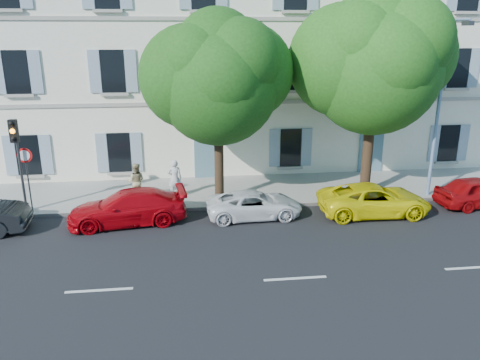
{
  "coord_description": "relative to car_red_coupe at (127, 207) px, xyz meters",
  "views": [
    {
      "loc": [
        -3.27,
        -16.76,
        7.39
      ],
      "look_at": [
        -1.03,
        2.0,
        1.4
      ],
      "focal_mm": 35.0,
      "sensor_mm": 36.0,
      "label": 1
    }
  ],
  "objects": [
    {
      "name": "pedestrian_a",
      "position": [
        1.86,
        2.6,
        0.34
      ],
      "size": [
        0.64,
        0.42,
        1.74
      ],
      "primitive_type": "imported",
      "rotation": [
        0.0,
        0.0,
        3.15
      ],
      "color": "silver",
      "rests_on": "sidewalk"
    },
    {
      "name": "kerb",
      "position": [
        5.68,
        1.1,
        -0.6
      ],
      "size": [
        36.0,
        0.16,
        0.16
      ],
      "primitive_type": "cube",
      "color": "#9E998E",
      "rests_on": "ground"
    },
    {
      "name": "building",
      "position": [
        5.68,
        9.02,
        5.32
      ],
      "size": [
        28.0,
        7.0,
        12.0
      ],
      "primitive_type": "cube",
      "color": "white",
      "rests_on": "ground"
    },
    {
      "name": "car_yellow_supercar",
      "position": [
        10.22,
        -0.22,
        -0.03
      ],
      "size": [
        4.72,
        2.24,
        1.3
      ],
      "primitive_type": "imported",
      "rotation": [
        0.0,
        0.0,
        1.55
      ],
      "color": "yellow",
      "rests_on": "ground"
    },
    {
      "name": "traffic_light",
      "position": [
        -4.38,
        1.37,
        2.32
      ],
      "size": [
        0.33,
        0.45,
        3.94
      ],
      "color": "#383A3D",
      "rests_on": "sidewalk"
    },
    {
      "name": "sidewalk",
      "position": [
        5.68,
        3.27,
        -0.6
      ],
      "size": [
        36.0,
        4.5,
        0.15
      ],
      "primitive_type": "cube",
      "color": "#A09E96",
      "rests_on": "ground"
    },
    {
      "name": "tree_left",
      "position": [
        3.84,
        1.88,
        4.62
      ],
      "size": [
        5.16,
        5.16,
        8.0
      ],
      "color": "#3A2819",
      "rests_on": "sidewalk"
    },
    {
      "name": "road_sign",
      "position": [
        -4.22,
        1.69,
        1.41
      ],
      "size": [
        0.62,
        0.1,
        2.69
      ],
      "color": "#383A3D",
      "rests_on": "sidewalk"
    },
    {
      "name": "car_white_coupe",
      "position": [
        5.15,
        0.05,
        -0.13
      ],
      "size": [
        4.04,
        1.99,
        1.1
      ],
      "primitive_type": "imported",
      "rotation": [
        0.0,
        0.0,
        1.61
      ],
      "color": "white",
      "rests_on": "ground"
    },
    {
      "name": "car_red_hatchback",
      "position": [
        15.22,
        0.18,
        -0.01
      ],
      "size": [
        4.07,
        2.02,
        1.33
      ],
      "primitive_type": "imported",
      "rotation": [
        0.0,
        0.0,
        1.69
      ],
      "color": "#A20A0C",
      "rests_on": "ground"
    },
    {
      "name": "car_red_coupe",
      "position": [
        0.0,
        0.0,
        0.0
      ],
      "size": [
        4.88,
        2.46,
        1.36
      ],
      "primitive_type": "imported",
      "rotation": [
        0.0,
        0.0,
        4.84
      ],
      "color": "#B1050D",
      "rests_on": "ground"
    },
    {
      "name": "pedestrian_b",
      "position": [
        0.13,
        2.51,
        0.3
      ],
      "size": [
        0.87,
        0.71,
        1.66
      ],
      "primitive_type": "imported",
      "rotation": [
        0.0,
        0.0,
        3.04
      ],
      "color": "tan",
      "rests_on": "sidewalk"
    },
    {
      "name": "street_lamp",
      "position": [
        13.51,
        1.27,
        3.87
      ],
      "size": [
        0.31,
        1.66,
        7.76
      ],
      "color": "#7293BF",
      "rests_on": "sidewalk"
    },
    {
      "name": "ground",
      "position": [
        5.68,
        -1.18,
        -0.68
      ],
      "size": [
        90.0,
        90.0,
        0.0
      ],
      "primitive_type": "plane",
      "color": "black"
    },
    {
      "name": "tree_right",
      "position": [
        10.69,
        2.03,
        5.18
      ],
      "size": [
        5.78,
        5.78,
        8.9
      ],
      "color": "#3A2819",
      "rests_on": "sidewalk"
    }
  ]
}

